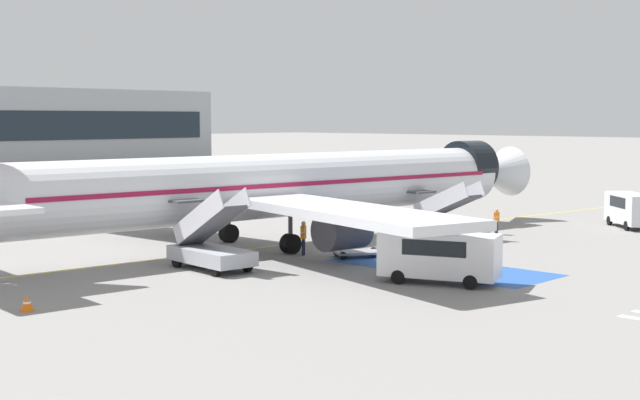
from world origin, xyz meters
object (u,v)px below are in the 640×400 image
object	(u,v)px
baggage_cart	(359,252)
traffic_cone_0	(27,303)
airliner	(271,186)
ground_crew_1	(303,235)
boarding_stairs_forward	(447,223)
ground_crew_0	(497,220)
service_van_0	(439,254)
boarding_stairs_aft	(211,249)
service_van_1	(631,208)

from	to	relation	value
baggage_cart	traffic_cone_0	size ratio (longest dim) A/B	4.83
airliner	ground_crew_1	xyz separation A→B (m)	(-1.10, -3.70, -2.44)
ground_crew_1	airliner	bearing A→B (deg)	44.79
boarding_stairs_forward	ground_crew_1	world-z (taller)	boarding_stairs_forward
ground_crew_0	boarding_stairs_forward	bearing A→B (deg)	153.06
airliner	service_van_0	world-z (taller)	airliner
airliner	traffic_cone_0	world-z (taller)	airliner
boarding_stairs_forward	ground_crew_1	xyz separation A→B (m)	(-10.89, 1.71, 0.13)
boarding_stairs_forward	boarding_stairs_aft	xyz separation A→B (m)	(-17.30, 1.76, 0.06)
service_van_1	ground_crew_1	size ratio (longest dim) A/B	2.61
service_van_0	service_van_1	bearing A→B (deg)	165.15
ground_crew_1	service_van_1	bearing A→B (deg)	-46.08
boarding_stairs_forward	traffic_cone_0	bearing A→B (deg)	-173.16
traffic_cone_0	boarding_stairs_aft	bearing A→B (deg)	11.70
boarding_stairs_aft	ground_crew_0	world-z (taller)	boarding_stairs_aft
boarding_stairs_aft	baggage_cart	bearing A→B (deg)	-12.40
service_van_0	boarding_stairs_forward	bearing A→B (deg)	-166.81
service_van_0	ground_crew_1	xyz separation A→B (m)	(1.68, 10.24, -0.27)
service_van_1	ground_crew_1	world-z (taller)	service_van_1
airliner	ground_crew_0	xyz separation A→B (m)	(13.44, -6.61, -2.56)
service_van_1	baggage_cart	bearing A→B (deg)	31.15
boarding_stairs_aft	ground_crew_1	world-z (taller)	boarding_stairs_aft
service_van_0	traffic_cone_0	xyz separation A→B (m)	(-15.68, 8.02, -1.04)
service_van_1	ground_crew_0	size ratio (longest dim) A/B	2.90
traffic_cone_0	airliner	bearing A→B (deg)	17.79
traffic_cone_0	service_van_0	bearing A→B (deg)	-27.08
boarding_stairs_aft	ground_crew_1	distance (m)	6.41
baggage_cart	ground_crew_0	distance (m)	12.98
boarding_stairs_aft	traffic_cone_0	bearing A→B (deg)	-162.49
ground_crew_0	traffic_cone_0	world-z (taller)	ground_crew_0
service_van_1	ground_crew_1	bearing A→B (deg)	26.16
service_van_1	ground_crew_0	xyz separation A→B (m)	(-9.36, 4.59, -0.42)
ground_crew_1	baggage_cart	bearing A→B (deg)	-87.10
airliner	boarding_stairs_forward	bearing A→B (deg)	66.88
ground_crew_1	traffic_cone_0	bearing A→B (deg)	158.65
boarding_stairs_forward	service_van_1	bearing A→B (deg)	-18.19
ground_crew_1	service_van_0	bearing A→B (deg)	-127.94
boarding_stairs_aft	traffic_cone_0	world-z (taller)	boarding_stairs_aft
airliner	service_van_0	bearing A→B (deg)	-5.45
boarding_stairs_forward	boarding_stairs_aft	world-z (taller)	boarding_stairs_aft
ground_crew_1	traffic_cone_0	world-z (taller)	ground_crew_1
ground_crew_1	traffic_cone_0	size ratio (longest dim) A/B	2.98
service_van_1	traffic_cone_0	xyz separation A→B (m)	(-41.25, 5.28, -1.07)
baggage_cart	ground_crew_1	distance (m)	3.14
service_van_1	baggage_cart	xyz separation A→B (m)	(-22.31, 4.92, -1.12)
baggage_cart	ground_crew_0	bearing A→B (deg)	-59.49
boarding_stairs_forward	boarding_stairs_aft	bearing A→B (deg)	-180.00
baggage_cart	traffic_cone_0	bearing A→B (deg)	120.87
traffic_cone_0	service_van_1	bearing A→B (deg)	-7.30
boarding_stairs_forward	service_van_0	bearing A→B (deg)	-140.05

